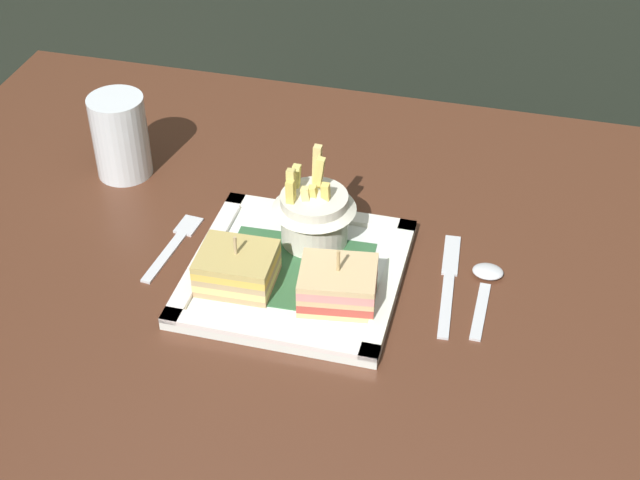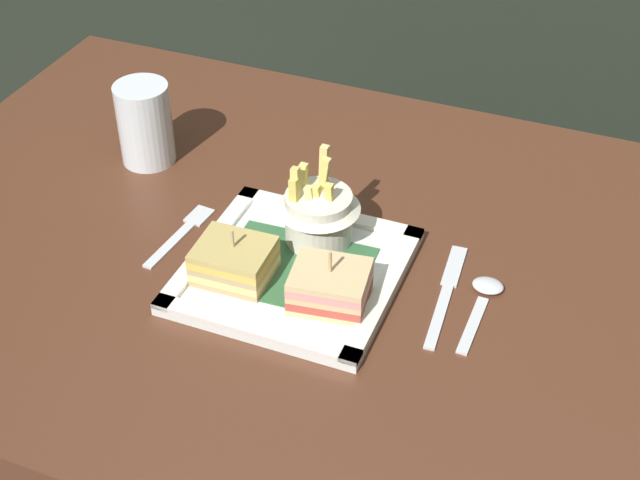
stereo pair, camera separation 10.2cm
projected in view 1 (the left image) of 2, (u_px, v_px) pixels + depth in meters
The scene contains 9 objects.
dining_table at pixel (342, 336), 1.14m from camera, with size 1.18×0.76×0.75m.
square_plate at pixel (296, 273), 1.03m from camera, with size 0.23×0.23×0.02m.
sandwich_half_left at pixel (237, 268), 1.00m from camera, with size 0.08×0.07×0.06m.
sandwich_half_right at pixel (338, 285), 0.98m from camera, with size 0.09×0.08×0.07m.
fries_cup at pixel (314, 209), 1.05m from camera, with size 0.10×0.10×0.11m.
water_glass at pixel (121, 142), 1.17m from camera, with size 0.07×0.07×0.11m.
fork at pixel (175, 243), 1.08m from camera, with size 0.03×0.13×0.00m.
knife at pixel (449, 279), 1.03m from camera, with size 0.03×0.17×0.00m.
spoon at pixel (486, 281), 1.02m from camera, with size 0.03×0.12×0.01m.
Camera 1 is at (0.18, -0.80, 1.43)m, focal length 51.67 mm.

